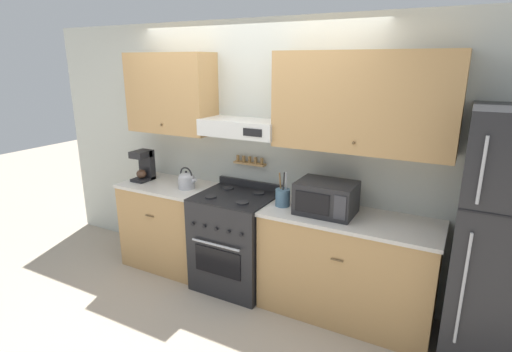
% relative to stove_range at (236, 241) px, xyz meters
% --- Properties ---
extents(ground_plane, '(16.00, 16.00, 0.00)m').
position_rel_stove_range_xyz_m(ground_plane, '(0.00, -0.28, -0.47)').
color(ground_plane, '#B2A38E').
extents(wall_back, '(5.20, 0.46, 2.55)m').
position_rel_stove_range_xyz_m(wall_back, '(0.12, 0.29, 1.02)').
color(wall_back, silver).
rests_on(wall_back, ground_plane).
extents(counter_left, '(0.97, 0.62, 0.92)m').
position_rel_stove_range_xyz_m(counter_left, '(-0.85, 0.03, -0.01)').
color(counter_left, tan).
rests_on(counter_left, ground_plane).
extents(counter_right, '(1.47, 0.62, 0.92)m').
position_rel_stove_range_xyz_m(counter_right, '(1.10, 0.03, -0.01)').
color(counter_right, tan).
rests_on(counter_right, ground_plane).
extents(stove_range, '(0.72, 0.68, 1.01)m').
position_rel_stove_range_xyz_m(stove_range, '(0.00, 0.00, 0.00)').
color(stove_range, '#232326').
rests_on(stove_range, ground_plane).
extents(tea_kettle, '(0.21, 0.17, 0.22)m').
position_rel_stove_range_xyz_m(tea_kettle, '(-0.57, 0.00, 0.54)').
color(tea_kettle, '#B7B7BC').
rests_on(tea_kettle, counter_left).
extents(coffee_maker, '(0.17, 0.23, 0.33)m').
position_rel_stove_range_xyz_m(coffee_maker, '(-1.17, 0.04, 0.62)').
color(coffee_maker, black).
rests_on(coffee_maker, counter_left).
extents(microwave, '(0.48, 0.37, 0.27)m').
position_rel_stove_range_xyz_m(microwave, '(0.89, 0.02, 0.59)').
color(microwave, '#232326').
rests_on(microwave, counter_right).
extents(utensil_crock, '(0.13, 0.13, 0.31)m').
position_rel_stove_range_xyz_m(utensil_crock, '(0.50, 0.00, 0.53)').
color(utensil_crock, slate).
rests_on(utensil_crock, counter_right).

